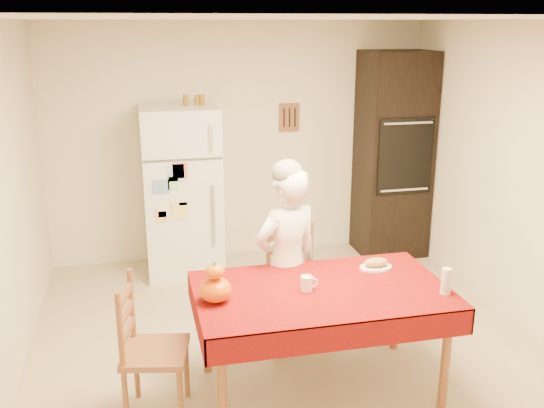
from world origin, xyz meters
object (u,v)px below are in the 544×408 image
object	(u,v)px
chair_far	(294,279)
seated_woman	(287,265)
refrigerator	(182,191)
pumpkin_lower	(215,290)
coffee_mug	(306,283)
dining_table	(321,298)
oven_cabinet	(393,155)
wine_glass	(446,281)
bread_plate	(376,267)
chair_left	(145,344)

from	to	relation	value
chair_far	seated_woman	xyz separation A→B (m)	(-0.12, -0.24, 0.24)
refrigerator	pumpkin_lower	size ratio (longest dim) A/B	8.05
chair_far	coffee_mug	xyz separation A→B (m)	(-0.11, -0.75, 0.30)
refrigerator	dining_table	distance (m)	2.46
oven_cabinet	pumpkin_lower	xyz separation A→B (m)	(-2.27, -2.42, -0.26)
refrigerator	wine_glass	world-z (taller)	refrigerator
coffee_mug	bread_plate	bearing A→B (deg)	22.21
coffee_mug	wine_glass	bearing A→B (deg)	-16.03
wine_glass	seated_woman	bearing A→B (deg)	139.40
seated_woman	bread_plate	xyz separation A→B (m)	(0.60, -0.26, 0.03)
pumpkin_lower	bread_plate	size ratio (longest dim) A/B	0.88
oven_cabinet	pumpkin_lower	size ratio (longest dim) A/B	10.42
pumpkin_lower	chair_left	bearing A→B (deg)	179.45
seated_woman	chair_far	bearing A→B (deg)	-134.64
chair_left	dining_table	bearing A→B (deg)	-77.48
dining_table	coffee_mug	size ratio (longest dim) A/B	17.00
dining_table	chair_far	world-z (taller)	chair_far
wine_glass	coffee_mug	bearing A→B (deg)	163.97
wine_glass	oven_cabinet	bearing A→B (deg)	73.63
coffee_mug	bread_plate	distance (m)	0.64
dining_table	wine_glass	size ratio (longest dim) A/B	9.66
dining_table	bread_plate	distance (m)	0.55
seated_woman	wine_glass	bearing A→B (deg)	121.00
bread_plate	dining_table	bearing A→B (deg)	-153.59
pumpkin_lower	wine_glass	bearing A→B (deg)	-8.49
oven_cabinet	coffee_mug	bearing A→B (deg)	-124.67
chair_far	seated_woman	distance (m)	0.36
chair_far	chair_left	size ratio (longest dim) A/B	1.00
dining_table	coffee_mug	distance (m)	0.16
wine_glass	bread_plate	bearing A→B (deg)	120.00
coffee_mug	bread_plate	size ratio (longest dim) A/B	0.42
chair_left	seated_woman	xyz separation A→B (m)	(1.07, 0.53, 0.24)
chair_left	bread_plate	size ratio (longest dim) A/B	3.96
oven_cabinet	wine_glass	distance (m)	2.77
seated_woman	oven_cabinet	bearing A→B (deg)	-149.76
refrigerator	oven_cabinet	bearing A→B (deg)	1.18
chair_far	coffee_mug	size ratio (longest dim) A/B	9.50
oven_cabinet	coffee_mug	distance (m)	2.92
dining_table	bread_plate	xyz separation A→B (m)	(0.49, 0.24, 0.08)
bread_plate	refrigerator	bearing A→B (deg)	120.05
chair_far	pumpkin_lower	size ratio (longest dim) A/B	4.50
oven_cabinet	chair_left	xyz separation A→B (m)	(-2.73, -2.42, -0.59)
dining_table	bread_plate	world-z (taller)	bread_plate
seated_woman	chair_left	bearing A→B (deg)	8.03
bread_plate	pumpkin_lower	bearing A→B (deg)	-167.30
refrigerator	chair_left	world-z (taller)	refrigerator
chair_far	refrigerator	bearing A→B (deg)	111.60
oven_cabinet	chair_left	size ratio (longest dim) A/B	2.32
pumpkin_lower	wine_glass	world-z (taller)	wine_glass
coffee_mug	oven_cabinet	bearing A→B (deg)	55.33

